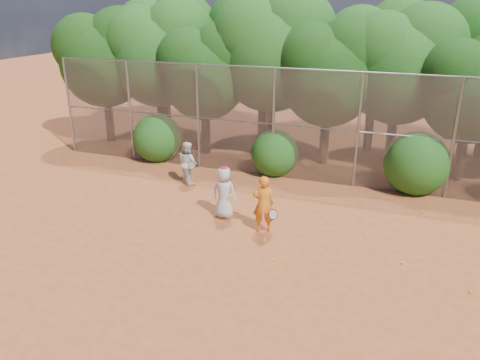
% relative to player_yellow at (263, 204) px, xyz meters
% --- Properties ---
extents(ground, '(80.00, 80.00, 0.00)m').
position_rel_player_yellow_xyz_m(ground, '(-0.03, -1.62, -0.83)').
color(ground, '#AA4F26').
rests_on(ground, ground).
extents(fence_back, '(20.05, 0.09, 4.03)m').
position_rel_player_yellow_xyz_m(fence_back, '(-0.14, 4.38, 1.22)').
color(fence_back, gray).
rests_on(fence_back, ground).
extents(tree_0, '(4.38, 3.81, 6.00)m').
position_rel_player_yellow_xyz_m(tree_0, '(-9.47, 6.42, 3.10)').
color(tree_0, black).
rests_on(tree_0, ground).
extents(tree_1, '(4.64, 4.03, 6.35)m').
position_rel_player_yellow_xyz_m(tree_1, '(-6.97, 6.92, 3.33)').
color(tree_1, black).
rests_on(tree_1, ground).
extents(tree_2, '(3.99, 3.47, 5.47)m').
position_rel_player_yellow_xyz_m(tree_2, '(-4.47, 6.22, 2.75)').
color(tree_2, black).
rests_on(tree_2, ground).
extents(tree_3, '(4.89, 4.26, 6.70)m').
position_rel_player_yellow_xyz_m(tree_3, '(-1.96, 7.22, 3.56)').
color(tree_3, black).
rests_on(tree_3, ground).
extents(tree_4, '(4.19, 3.64, 5.73)m').
position_rel_player_yellow_xyz_m(tree_4, '(0.53, 6.62, 2.92)').
color(tree_4, black).
rests_on(tree_4, ground).
extents(tree_5, '(4.51, 3.92, 6.17)m').
position_rel_player_yellow_xyz_m(tree_5, '(3.03, 7.42, 3.21)').
color(tree_5, black).
rests_on(tree_5, ground).
extents(tree_6, '(3.86, 3.36, 5.29)m').
position_rel_player_yellow_xyz_m(tree_6, '(5.52, 6.42, 2.63)').
color(tree_6, black).
rests_on(tree_6, ground).
extents(tree_9, '(4.83, 4.20, 6.62)m').
position_rel_player_yellow_xyz_m(tree_9, '(-7.96, 9.22, 3.50)').
color(tree_9, black).
rests_on(tree_9, ground).
extents(tree_10, '(5.15, 4.48, 7.06)m').
position_rel_player_yellow_xyz_m(tree_10, '(-2.96, 9.43, 3.79)').
color(tree_10, black).
rests_on(tree_10, ground).
extents(tree_11, '(4.64, 4.03, 6.35)m').
position_rel_player_yellow_xyz_m(tree_11, '(2.03, 9.02, 3.33)').
color(tree_11, black).
rests_on(tree_11, ground).
extents(bush_0, '(2.00, 2.00, 2.00)m').
position_rel_player_yellow_xyz_m(bush_0, '(-6.03, 4.68, 0.17)').
color(bush_0, '#194E13').
rests_on(bush_0, ground).
extents(bush_1, '(1.80, 1.80, 1.80)m').
position_rel_player_yellow_xyz_m(bush_1, '(-1.03, 4.68, 0.07)').
color(bush_1, '#194E13').
rests_on(bush_1, ground).
extents(bush_2, '(2.20, 2.20, 2.20)m').
position_rel_player_yellow_xyz_m(bush_2, '(3.97, 4.68, 0.27)').
color(bush_2, '#194E13').
rests_on(bush_2, ground).
extents(player_yellow, '(0.85, 0.65, 1.67)m').
position_rel_player_yellow_xyz_m(player_yellow, '(0.00, 0.00, 0.00)').
color(player_yellow, orange).
rests_on(player_yellow, ground).
extents(player_teen, '(0.84, 0.60, 1.63)m').
position_rel_player_yellow_xyz_m(player_teen, '(-1.37, 0.46, -0.02)').
color(player_teen, silver).
rests_on(player_teen, ground).
extents(player_white, '(0.94, 0.89, 1.54)m').
position_rel_player_yellow_xyz_m(player_white, '(-3.66, 2.65, -0.06)').
color(player_white, white).
rests_on(player_white, ground).
extents(ball_0, '(0.07, 0.07, 0.07)m').
position_rel_player_yellow_xyz_m(ball_0, '(3.83, -0.56, -0.80)').
color(ball_0, '#CCE329').
rests_on(ball_0, ground).
extents(ball_1, '(0.07, 0.07, 0.07)m').
position_rel_player_yellow_xyz_m(ball_1, '(2.84, 0.47, -0.80)').
color(ball_1, '#CCE329').
rests_on(ball_1, ground).
extents(ball_2, '(0.07, 0.07, 0.07)m').
position_rel_player_yellow_xyz_m(ball_2, '(0.75, -1.52, -0.80)').
color(ball_2, '#CCE329').
rests_on(ball_2, ground).
extents(ball_3, '(0.07, 0.07, 0.07)m').
position_rel_player_yellow_xyz_m(ball_3, '(5.33, -1.32, -0.80)').
color(ball_3, '#CCE329').
rests_on(ball_3, ground).
extents(ball_4, '(0.07, 0.07, 0.07)m').
position_rel_player_yellow_xyz_m(ball_4, '(0.25, -0.63, -0.80)').
color(ball_4, '#CCE329').
rests_on(ball_4, ground).
extents(ball_5, '(0.07, 0.07, 0.07)m').
position_rel_player_yellow_xyz_m(ball_5, '(4.32, 2.88, -0.80)').
color(ball_5, '#CCE329').
rests_on(ball_5, ground).
extents(ball_6, '(0.07, 0.07, 0.07)m').
position_rel_player_yellow_xyz_m(ball_6, '(1.02, -1.40, -0.80)').
color(ball_6, '#CCE329').
rests_on(ball_6, ground).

